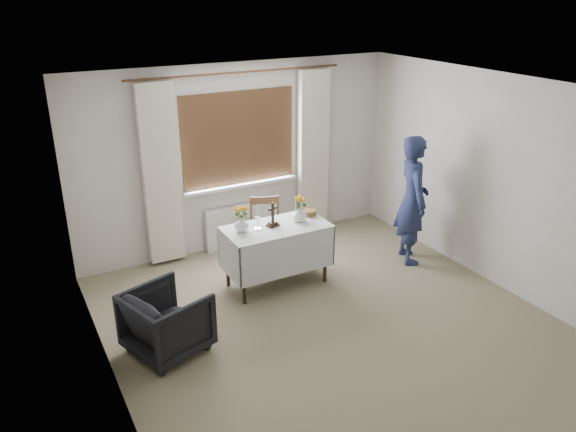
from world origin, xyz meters
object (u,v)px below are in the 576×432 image
object	(u,v)px
altar_table	(277,255)
person	(412,200)
flower_vase_right	(300,214)
flower_vase_left	(242,224)
wooden_chair	(267,233)
armchair	(167,322)
wooden_cross	(273,214)

from	to	relation	value
altar_table	person	size ratio (longest dim) A/B	0.74
altar_table	flower_vase_right	bearing A→B (deg)	1.28
flower_vase_left	person	bearing A→B (deg)	-7.70
altar_table	wooden_chair	size ratio (longest dim) A/B	1.40
armchair	flower_vase_left	xyz separation A→B (m)	(1.16, 0.75, 0.52)
flower_vase_left	armchair	bearing A→B (deg)	-146.86
wooden_cross	altar_table	bearing A→B (deg)	-62.28
flower_vase_left	wooden_chair	bearing A→B (deg)	40.24
flower_vase_left	altar_table	bearing A→B (deg)	-9.23
wooden_chair	armchair	world-z (taller)	wooden_chair
altar_table	wooden_cross	world-z (taller)	wooden_cross
armchair	wooden_cross	world-z (taller)	wooden_cross
person	flower_vase_right	bearing A→B (deg)	102.21
armchair	flower_vase_left	size ratio (longest dim) A/B	4.08
wooden_cross	person	bearing A→B (deg)	-23.94
altar_table	flower_vase_right	distance (m)	0.57
wooden_chair	person	size ratio (longest dim) A/B	0.52
armchair	wooden_chair	bearing A→B (deg)	-72.88
armchair	person	bearing A→B (deg)	-100.90
wooden_chair	flower_vase_left	distance (m)	0.82
altar_table	armchair	xyz separation A→B (m)	(-1.57, -0.69, -0.05)
armchair	flower_vase_right	world-z (taller)	flower_vase_right
armchair	person	world-z (taller)	person
wooden_chair	person	distance (m)	1.92
armchair	flower_vase_left	distance (m)	1.47
flower_vase_left	flower_vase_right	distance (m)	0.74
altar_table	wooden_cross	bearing A→B (deg)	133.48
flower_vase_right	person	bearing A→B (deg)	-9.15
person	flower_vase_right	world-z (taller)	person
person	flower_vase_right	size ratio (longest dim) A/B	9.41
wooden_cross	flower_vase_left	distance (m)	0.39
person	wooden_cross	world-z (taller)	person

